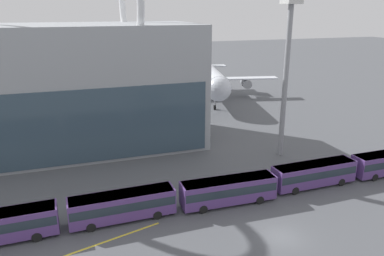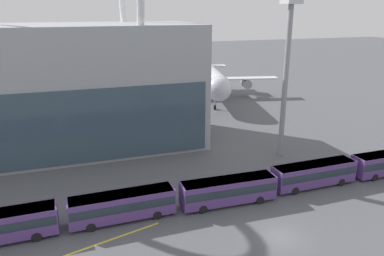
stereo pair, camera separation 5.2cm
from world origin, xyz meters
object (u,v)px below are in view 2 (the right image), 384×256
object	(u,v)px
airliner_at_gate_far	(208,76)
shuttle_bus_2	(228,189)
shuttle_bus_3	(314,173)
floodlight_mast	(286,69)
shuttle_bus_1	(122,204)

from	to	relation	value
airliner_at_gate_far	shuttle_bus_2	distance (m)	54.27
shuttle_bus_2	shuttle_bus_3	bearing A→B (deg)	4.40
shuttle_bus_3	floodlight_mast	distance (m)	16.23
floodlight_mast	airliner_at_gate_far	bearing A→B (deg)	85.61
airliner_at_gate_far	shuttle_bus_3	bearing A→B (deg)	7.11
shuttle_bus_1	shuttle_bus_3	size ratio (longest dim) A/B	1.00
shuttle_bus_1	shuttle_bus_2	distance (m)	12.41
shuttle_bus_3	floodlight_mast	world-z (taller)	floodlight_mast
airliner_at_gate_far	shuttle_bus_1	world-z (taller)	airliner_at_gate_far
shuttle_bus_3	floodlight_mast	size ratio (longest dim) A/B	0.49
airliner_at_gate_far	floodlight_mast	distance (m)	40.59
shuttle_bus_2	floodlight_mast	xyz separation A→B (m)	(14.16, 11.61, 11.83)
shuttle_bus_2	floodlight_mast	distance (m)	21.80
shuttle_bus_1	shuttle_bus_2	xyz separation A→B (m)	(12.40, -0.47, 0.00)
airliner_at_gate_far	shuttle_bus_1	bearing A→B (deg)	-17.68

